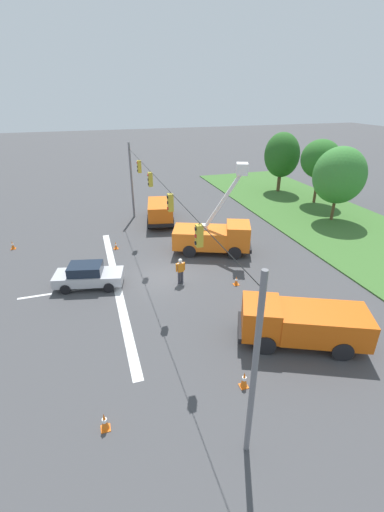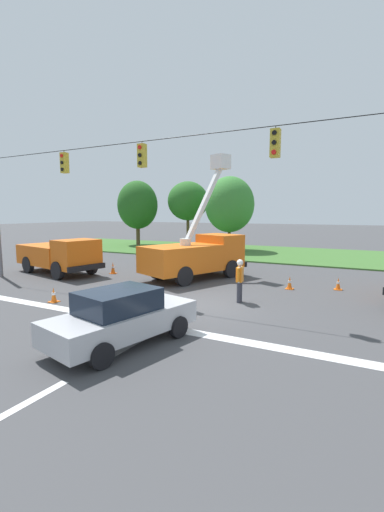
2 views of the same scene
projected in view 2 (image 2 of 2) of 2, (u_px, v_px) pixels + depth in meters
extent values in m
plane|color=#424244|center=(206.00, 304.00, 13.73)|extent=(200.00, 200.00, 0.00)
cube|color=#3D6B2D|center=(294.00, 255.00, 29.56)|extent=(56.00, 12.00, 0.10)
cube|color=silver|center=(164.00, 327.00, 10.94)|extent=(17.60, 0.50, 0.01)
cube|color=silver|center=(124.00, 349.00, 9.18)|extent=(0.20, 2.00, 0.01)
cube|color=silver|center=(24.00, 404.00, 6.54)|extent=(0.20, 2.00, 0.01)
cylinder|color=black|center=(207.00, 134.00, 12.90)|extent=(26.00, 0.03, 0.03)
cylinder|color=black|center=(64.00, 152.00, 16.35)|extent=(0.02, 0.02, 0.10)
cube|color=gold|center=(65.00, 163.00, 16.42)|extent=(0.32, 0.28, 0.96)
cylinder|color=red|center=(62.00, 156.00, 16.24)|extent=(0.16, 0.05, 0.16)
cylinder|color=black|center=(62.00, 162.00, 16.28)|extent=(0.16, 0.05, 0.16)
cylinder|color=black|center=(62.00, 169.00, 16.32)|extent=(0.16, 0.05, 0.16)
cylinder|color=black|center=(142.00, 143.00, 14.27)|extent=(0.02, 0.02, 0.10)
cube|color=gold|center=(142.00, 156.00, 14.34)|extent=(0.32, 0.28, 0.96)
cylinder|color=red|center=(140.00, 147.00, 14.16)|extent=(0.16, 0.05, 0.16)
cylinder|color=black|center=(140.00, 155.00, 14.20)|extent=(0.16, 0.05, 0.16)
cylinder|color=black|center=(140.00, 163.00, 14.24)|extent=(0.16, 0.05, 0.16)
cylinder|color=black|center=(276.00, 127.00, 11.71)|extent=(0.02, 0.02, 0.10)
cube|color=gold|center=(275.00, 143.00, 11.77)|extent=(0.32, 0.28, 0.96)
cylinder|color=black|center=(274.00, 133.00, 11.59)|extent=(0.16, 0.05, 0.16)
cylinder|color=black|center=(274.00, 142.00, 11.63)|extent=(0.16, 0.05, 0.16)
cylinder|color=red|center=(274.00, 152.00, 11.67)|extent=(0.16, 0.05, 0.16)
cylinder|color=brown|center=(138.00, 234.00, 37.94)|extent=(0.42, 0.42, 2.55)
ellipsoid|color=#235B1E|center=(137.00, 205.00, 37.53)|extent=(4.57, 4.04, 5.25)
cylinder|color=brown|center=(188.00, 233.00, 36.54)|extent=(0.31, 0.31, 3.03)
ellipsoid|color=#286623|center=(188.00, 201.00, 36.11)|extent=(4.34, 4.06, 4.10)
cylinder|color=brown|center=(229.00, 238.00, 32.46)|extent=(0.28, 0.28, 2.47)
ellipsoid|color=#387F33|center=(230.00, 204.00, 32.06)|extent=(4.57, 4.89, 5.21)
cube|color=orange|center=(181.00, 259.00, 18.30)|extent=(3.83, 4.71, 1.40)
cube|color=orange|center=(220.00, 250.00, 20.14)|extent=(2.86, 2.52, 1.88)
cube|color=#1E2838|center=(227.00, 244.00, 20.49)|extent=(1.98, 0.89, 0.85)
cube|color=black|center=(231.00, 262.00, 20.85)|extent=(2.35, 1.08, 0.30)
cylinder|color=black|center=(204.00, 264.00, 20.97)|extent=(0.64, 1.03, 1.00)
cylinder|color=black|center=(231.00, 269.00, 19.25)|extent=(0.64, 1.03, 1.00)
cylinder|color=black|center=(158.00, 270.00, 18.79)|extent=(0.64, 1.03, 1.00)
cylinder|color=black|center=(184.00, 276.00, 17.06)|extent=(0.64, 1.03, 1.00)
cylinder|color=silver|center=(185.00, 242.00, 18.38)|extent=(0.60, 0.60, 0.36)
cube|color=white|center=(203.00, 205.00, 18.97)|extent=(1.29, 2.71, 4.49)
cube|color=white|center=(221.00, 162.00, 19.50)|extent=(1.14, 1.08, 0.80)
cube|color=orange|center=(50.00, 254.00, 21.14)|extent=(4.47, 3.10, 1.16)
cube|color=orange|center=(77.00, 254.00, 19.28)|extent=(2.17, 2.54, 1.64)
cube|color=#1E2838|center=(83.00, 250.00, 18.86)|extent=(0.50, 1.95, 0.74)
cube|color=black|center=(87.00, 268.00, 18.76)|extent=(0.63, 2.31, 0.30)
cylinder|color=black|center=(91.00, 266.00, 20.35)|extent=(1.04, 0.48, 1.00)
cylinder|color=black|center=(58.00, 271.00, 18.70)|extent=(1.04, 0.48, 1.00)
cylinder|color=black|center=(61.00, 261.00, 22.49)|extent=(1.04, 0.48, 1.00)
cylinder|color=black|center=(28.00, 265.00, 20.85)|extent=(1.04, 0.48, 1.00)
cube|color=#B7B7BC|center=(123.00, 321.00, 9.52)|extent=(2.66, 4.58, 0.64)
cube|color=#192333|center=(118.00, 301.00, 9.33)|extent=(1.91, 2.34, 0.60)
cylinder|color=black|center=(139.00, 316.00, 11.13)|extent=(0.34, 0.67, 0.64)
cylinder|color=black|center=(178.00, 327.00, 10.02)|extent=(0.34, 0.67, 0.64)
cylinder|color=black|center=(63.00, 338.00, 9.11)|extent=(0.34, 0.67, 0.64)
cylinder|color=black|center=(102.00, 356.00, 8.00)|extent=(0.34, 0.67, 0.64)
cylinder|color=#383842|center=(240.00, 291.00, 14.07)|extent=(0.18, 0.18, 0.85)
cylinder|color=#383842|center=(239.00, 292.00, 13.88)|extent=(0.18, 0.18, 0.85)
cube|color=orange|center=(240.00, 275.00, 13.88)|extent=(0.29, 0.43, 0.60)
cube|color=silver|center=(240.00, 275.00, 13.88)|extent=(0.13, 0.43, 0.62)
cylinder|color=orange|center=(241.00, 273.00, 14.13)|extent=(0.11, 0.11, 0.55)
cylinder|color=orange|center=(238.00, 275.00, 13.63)|extent=(0.11, 0.11, 0.55)
sphere|color=tan|center=(240.00, 264.00, 13.83)|extent=(0.22, 0.22, 0.22)
sphere|color=white|center=(240.00, 263.00, 13.82)|extent=(0.26, 0.26, 0.26)
cube|color=orange|center=(54.00, 302.00, 14.04)|extent=(0.36, 0.36, 0.03)
cone|color=orange|center=(54.00, 294.00, 14.00)|extent=(0.23, 0.23, 0.58)
cylinder|color=white|center=(54.00, 294.00, 14.00)|extent=(0.14, 0.14, 0.10)
cube|color=orange|center=(208.00, 269.00, 22.35)|extent=(0.36, 0.36, 0.03)
cone|color=orange|center=(208.00, 264.00, 22.31)|extent=(0.25, 0.25, 0.63)
cylinder|color=white|center=(208.00, 263.00, 22.30)|extent=(0.16, 0.16, 0.11)
cube|color=orange|center=(289.00, 289.00, 16.42)|extent=(0.36, 0.36, 0.03)
cone|color=orange|center=(290.00, 282.00, 16.38)|extent=(0.24, 0.24, 0.60)
cylinder|color=white|center=(290.00, 282.00, 16.38)|extent=(0.15, 0.15, 0.11)
cube|color=orange|center=(338.00, 289.00, 16.27)|extent=(0.36, 0.36, 0.03)
cone|color=orange|center=(338.00, 283.00, 16.23)|extent=(0.23, 0.23, 0.56)
cylinder|color=white|center=(338.00, 283.00, 16.23)|extent=(0.14, 0.14, 0.10)
cube|color=orange|center=(113.00, 273.00, 20.61)|extent=(0.36, 0.36, 0.03)
cone|color=orange|center=(113.00, 268.00, 20.57)|extent=(0.27, 0.27, 0.67)
cylinder|color=white|center=(113.00, 267.00, 20.57)|extent=(0.17, 0.17, 0.12)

